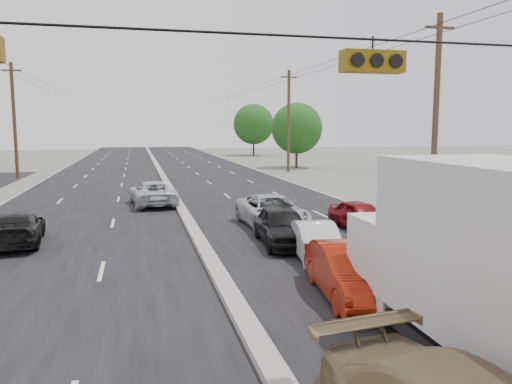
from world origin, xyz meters
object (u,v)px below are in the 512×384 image
(tree_right_mid, at_px, (297,128))
(queue_car_e, at_px, (360,216))
(utility_pole_right_b, at_px, (436,113))
(oncoming_near, at_px, (17,228))
(queue_car_a, at_px, (282,226))
(queue_car_c, at_px, (272,212))
(queue_car_b, at_px, (316,242))
(tree_right_far, at_px, (254,124))
(red_sedan, at_px, (350,273))
(utility_pole_left_c, at_px, (14,120))
(box_truck, at_px, (495,265))
(queue_car_d, at_px, (474,252))
(oncoming_far, at_px, (153,193))
(utility_pole_right_c, at_px, (289,120))

(tree_right_mid, height_order, queue_car_e, tree_right_mid)
(utility_pole_right_b, bearing_deg, oncoming_near, -172.34)
(queue_car_a, height_order, queue_car_c, queue_car_a)
(queue_car_a, bearing_deg, queue_car_b, -74.10)
(tree_right_far, bearing_deg, red_sedan, -101.14)
(utility_pole_left_c, height_order, queue_car_b, utility_pole_left_c)
(utility_pole_right_b, xyz_separation_m, tree_right_far, (3.50, 55.00, -0.15))
(queue_car_c, bearing_deg, oncoming_near, -176.66)
(utility_pole_right_b, relative_size, queue_car_e, 2.72)
(tree_right_far, xyz_separation_m, oncoming_near, (-22.70, -57.58, -4.32))
(tree_right_mid, relative_size, queue_car_e, 1.94)
(tree_right_mid, distance_m, box_truck, 46.53)
(tree_right_far, distance_m, oncoming_near, 62.05)
(tree_right_mid, bearing_deg, box_truck, -103.77)
(tree_right_far, bearing_deg, queue_car_d, -97.41)
(queue_car_d, distance_m, oncoming_near, 16.02)
(queue_car_a, height_order, queue_car_b, queue_car_a)
(box_truck, relative_size, queue_car_d, 1.59)
(tree_right_mid, bearing_deg, utility_pole_right_b, -94.76)
(queue_car_a, relative_size, queue_car_e, 1.15)
(tree_right_far, height_order, queue_car_b, tree_right_far)
(tree_right_far, height_order, box_truck, tree_right_far)
(queue_car_b, relative_size, queue_car_e, 1.01)
(tree_right_far, height_order, queue_car_c, tree_right_far)
(utility_pole_right_b, xyz_separation_m, oncoming_far, (-13.90, 6.09, -4.42))
(utility_pole_right_c, distance_m, tree_right_far, 30.20)
(utility_pole_right_b, relative_size, red_sedan, 2.36)
(utility_pole_right_b, bearing_deg, red_sedan, -130.70)
(queue_car_b, bearing_deg, oncoming_far, 117.48)
(utility_pole_right_c, xyz_separation_m, queue_car_e, (-5.45, -28.08, -4.48))
(utility_pole_right_b, bearing_deg, utility_pole_right_c, 90.00)
(queue_car_a, bearing_deg, tree_right_far, 81.51)
(red_sedan, height_order, oncoming_far, red_sedan)
(utility_pole_right_c, bearing_deg, red_sedan, -104.76)
(utility_pole_left_c, distance_m, queue_car_b, 36.29)
(oncoming_near, xyz_separation_m, oncoming_far, (5.30, 8.67, 0.06))
(tree_right_mid, relative_size, red_sedan, 1.69)
(utility_pole_right_c, bearing_deg, queue_car_e, -100.98)
(utility_pole_right_c, height_order, oncoming_far, utility_pole_right_c)
(queue_car_b, bearing_deg, queue_car_d, -25.58)
(tree_right_far, relative_size, red_sedan, 1.93)
(utility_pole_right_b, distance_m, tree_right_far, 55.11)
(utility_pole_left_c, relative_size, box_truck, 1.32)
(tree_right_mid, xyz_separation_m, tree_right_far, (1.00, 25.00, 0.62))
(queue_car_c, bearing_deg, queue_car_b, -91.73)
(queue_car_b, bearing_deg, box_truck, -79.49)
(tree_right_far, distance_m, queue_car_c, 58.19)
(tree_right_far, bearing_deg, utility_pole_right_c, -96.65)
(utility_pole_right_c, height_order, queue_car_e, utility_pole_right_c)
(red_sedan, relative_size, queue_car_e, 1.15)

